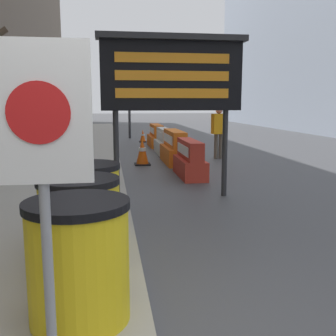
# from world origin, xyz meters

# --- Properties ---
(barrel_drum_foreground) EXTENTS (0.76, 0.76, 0.91)m
(barrel_drum_foreground) POSITION_xyz_m (-0.53, 0.62, 0.59)
(barrel_drum_foreground) COLOR yellow
(barrel_drum_foreground) RESTS_ON sidewalk_left
(barrel_drum_middle) EXTENTS (0.76, 0.76, 0.91)m
(barrel_drum_middle) POSITION_xyz_m (-0.59, 1.48, 0.59)
(barrel_drum_middle) COLOR yellow
(barrel_drum_middle) RESTS_ON sidewalk_left
(barrel_drum_back) EXTENTS (0.76, 0.76, 0.91)m
(barrel_drum_back) POSITION_xyz_m (-0.55, 2.33, 0.59)
(barrel_drum_back) COLOR yellow
(barrel_drum_back) RESTS_ON sidewalk_left
(warning_sign) EXTENTS (0.55, 0.08, 1.93)m
(warning_sign) POSITION_xyz_m (-0.66, 0.03, 1.49)
(warning_sign) COLOR gray
(warning_sign) RESTS_ON sidewalk_left
(message_board) EXTENTS (2.60, 0.36, 2.88)m
(message_board) POSITION_xyz_m (0.83, 4.79, 2.20)
(message_board) COLOR #28282B
(message_board) RESTS_ON ground_plane
(jersey_barrier_red_striped) EXTENTS (0.54, 1.60, 0.86)m
(jersey_barrier_red_striped) POSITION_xyz_m (1.57, 6.77, 0.38)
(jersey_barrier_red_striped) COLOR red
(jersey_barrier_red_striped) RESTS_ON ground_plane
(jersey_barrier_orange_near) EXTENTS (0.62, 1.90, 0.94)m
(jersey_barrier_orange_near) POSITION_xyz_m (1.57, 8.90, 0.41)
(jersey_barrier_orange_near) COLOR orange
(jersey_barrier_orange_near) RESTS_ON ground_plane
(jersey_barrier_white) EXTENTS (0.53, 1.69, 0.86)m
(jersey_barrier_white) POSITION_xyz_m (1.57, 11.07, 0.38)
(jersey_barrier_white) COLOR silver
(jersey_barrier_white) RESTS_ON ground_plane
(jersey_barrier_orange_far) EXTENTS (0.59, 1.76, 0.87)m
(jersey_barrier_orange_far) POSITION_xyz_m (1.57, 13.25, 0.38)
(jersey_barrier_orange_far) COLOR orange
(jersey_barrier_orange_far) RESTS_ON ground_plane
(traffic_cone_near) EXTENTS (0.31, 0.31, 0.56)m
(traffic_cone_near) POSITION_xyz_m (1.19, 15.01, 0.27)
(traffic_cone_near) COLOR black
(traffic_cone_near) RESTS_ON ground_plane
(traffic_cone_mid) EXTENTS (0.43, 0.43, 0.77)m
(traffic_cone_mid) POSITION_xyz_m (0.62, 8.69, 0.38)
(traffic_cone_mid) COLOR black
(traffic_cone_mid) RESTS_ON ground_plane
(traffic_light_near_curb) EXTENTS (0.28, 0.45, 4.58)m
(traffic_light_near_curb) POSITION_xyz_m (0.73, 16.91, 3.29)
(traffic_light_near_curb) COLOR #2D2D30
(traffic_light_near_curb) RESTS_ON ground_plane
(pedestrian_worker) EXTENTS (0.45, 0.31, 1.60)m
(pedestrian_worker) POSITION_xyz_m (3.05, 9.54, 0.94)
(pedestrian_worker) COLOR #514C42
(pedestrian_worker) RESTS_ON ground_plane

